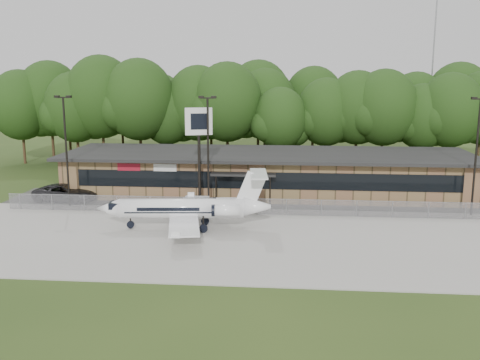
# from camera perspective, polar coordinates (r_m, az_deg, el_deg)

# --- Properties ---
(ground) EXTENTS (160.00, 160.00, 0.00)m
(ground) POSITION_cam_1_polar(r_m,az_deg,el_deg) (32.41, 1.28, -10.70)
(ground) COLOR #273F16
(ground) RESTS_ON ground
(apron) EXTENTS (64.00, 18.00, 0.08)m
(apron) POSITION_cam_1_polar(r_m,az_deg,el_deg) (39.92, 2.03, -6.36)
(apron) COLOR #9E9B93
(apron) RESTS_ON ground
(parking_lot) EXTENTS (50.00, 9.00, 0.06)m
(parking_lot) POSITION_cam_1_polar(r_m,az_deg,el_deg) (50.99, 2.71, -2.46)
(parking_lot) COLOR #383835
(parking_lot) RESTS_ON ground
(terminal) EXTENTS (41.00, 11.65, 4.30)m
(terminal) POSITION_cam_1_polar(r_m,az_deg,el_deg) (54.88, 2.92, 0.82)
(terminal) COLOR olive
(terminal) RESTS_ON ground
(fence) EXTENTS (46.00, 0.04, 1.52)m
(fence) POSITION_cam_1_polar(r_m,az_deg,el_deg) (46.44, 2.49, -2.88)
(fence) COLOR gray
(fence) RESTS_ON ground
(treeline) EXTENTS (72.00, 12.00, 15.00)m
(treeline) POSITION_cam_1_polar(r_m,az_deg,el_deg) (72.17, 3.50, 7.59)
(treeline) COLOR #1C3812
(treeline) RESTS_ON ground
(radio_mast) EXTENTS (0.20, 0.20, 25.00)m
(radio_mast) POSITION_cam_1_polar(r_m,az_deg,el_deg) (80.54, 19.82, 10.90)
(radio_mast) COLOR gray
(radio_mast) RESTS_ON ground
(light_pole_left) EXTENTS (1.55, 0.30, 10.23)m
(light_pole_left) POSITION_cam_1_polar(r_m,az_deg,el_deg) (50.95, -18.09, 3.79)
(light_pole_left) COLOR black
(light_pole_left) RESTS_ON ground
(light_pole_mid) EXTENTS (1.55, 0.30, 10.23)m
(light_pole_mid) POSITION_cam_1_polar(r_m,az_deg,el_deg) (47.40, -3.43, 3.81)
(light_pole_mid) COLOR black
(light_pole_mid) RESTS_ON ground
(light_pole_right) EXTENTS (1.55, 0.30, 10.23)m
(light_pole_right) POSITION_cam_1_polar(r_m,az_deg,el_deg) (49.58, 23.93, 3.18)
(light_pole_right) COLOR black
(light_pole_right) RESTS_ON ground
(business_jet) EXTENTS (13.88, 12.38, 4.67)m
(business_jet) POSITION_cam_1_polar(r_m,az_deg,el_deg) (42.23, -5.55, -3.11)
(business_jet) COLOR white
(business_jet) RESTS_ON ground
(suv) EXTENTS (6.28, 3.24, 1.69)m
(suv) POSITION_cam_1_polar(r_m,az_deg,el_deg) (54.21, -18.10, -1.30)
(suv) COLOR #29282B
(suv) RESTS_ON ground
(pole_sign) EXTENTS (2.40, 0.87, 9.19)m
(pole_sign) POSITION_cam_1_polar(r_m,az_deg,el_deg) (47.70, -4.42, 5.11)
(pole_sign) COLOR black
(pole_sign) RESTS_ON ground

